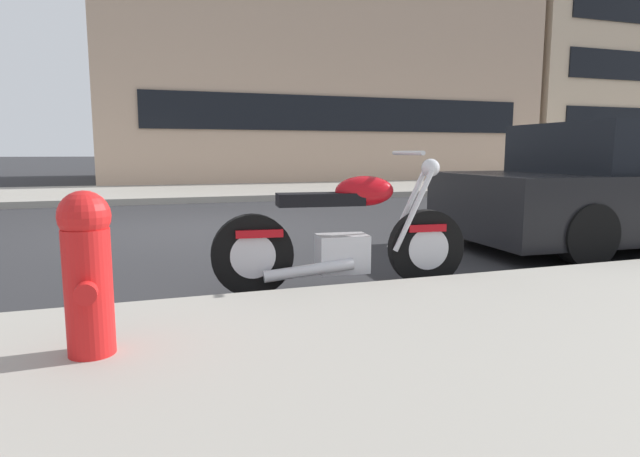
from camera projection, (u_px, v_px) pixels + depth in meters
ground_plane at (198, 230)px, 7.65m from camera, size 260.00×260.00×0.00m
sidewalk_far_curb at (550, 184)px, 17.57m from camera, size 120.00×5.00×0.14m
parking_stall_stripe at (242, 286)px, 4.43m from camera, size 0.12×2.20×0.01m
parked_motorcycle at (345, 238)px, 4.28m from camera, size 2.07×0.62×1.11m
parked_car_behind_motorcycle at (637, 190)px, 6.36m from camera, size 4.68×2.09×1.42m
fire_hydrant at (87, 269)px, 2.53m from camera, size 0.24×0.36×0.79m
townhouse_corner_block at (298, 50)px, 22.23m from camera, size 15.34×11.21×10.57m
townhouse_behind_pole at (560, 68)px, 26.43m from camera, size 10.86×11.07×10.36m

